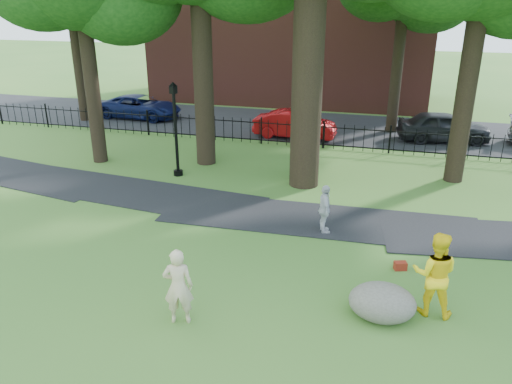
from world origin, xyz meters
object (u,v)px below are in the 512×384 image
(red_sedan, at_px, (295,125))
(man, at_px, (435,274))
(woman, at_px, (178,286))
(boulder, at_px, (382,300))
(lamppost, at_px, (176,131))

(red_sedan, bearing_deg, man, -155.52)
(woman, bearing_deg, man, -178.67)
(man, distance_m, red_sedan, 15.06)
(woman, distance_m, boulder, 4.48)
(man, xyz_separation_m, red_sedan, (-5.88, 13.86, -0.32))
(man, distance_m, lamppost, 11.65)
(woman, xyz_separation_m, man, (5.29, 1.80, 0.11))
(boulder, height_order, lamppost, lamppost)
(boulder, bearing_deg, red_sedan, 108.65)
(man, height_order, boulder, man)
(lamppost, bearing_deg, man, -16.42)
(lamppost, bearing_deg, boulder, -21.61)
(man, height_order, red_sedan, man)
(woman, height_order, boulder, woman)
(woman, distance_m, red_sedan, 15.68)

